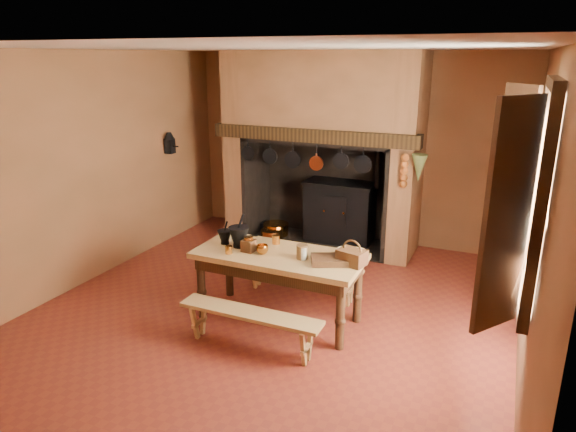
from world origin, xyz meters
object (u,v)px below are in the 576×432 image
at_px(bench_front, 250,321).
at_px(mixing_bowl, 350,255).
at_px(wicker_basket, 352,256).
at_px(coffee_grinder, 249,245).
at_px(iron_range, 340,211).
at_px(work_table, 279,264).

bearing_deg(bench_front, mixing_bowl, 48.98).
relative_size(bench_front, wicker_basket, 4.66).
relative_size(coffee_grinder, mixing_bowl, 0.65).
distance_m(coffee_grinder, mixing_bowl, 1.06).
height_order(iron_range, coffee_grinder, iron_range).
xyz_separation_m(coffee_grinder, wicker_basket, (1.09, 0.10, 0.01)).
height_order(coffee_grinder, mixing_bowl, coffee_grinder).
distance_m(bench_front, coffee_grinder, 0.85).
bearing_deg(coffee_grinder, bench_front, -58.03).
bearing_deg(work_table, mixing_bowl, 13.44).
relative_size(bench_front, coffee_grinder, 7.28).
distance_m(iron_range, wicker_basket, 2.75).
bearing_deg(work_table, coffee_grinder, -166.20).
relative_size(iron_range, mixing_bowl, 5.30).
height_order(bench_front, coffee_grinder, coffee_grinder).
distance_m(work_table, coffee_grinder, 0.38).
distance_m(work_table, wicker_basket, 0.81).
bearing_deg(work_table, bench_front, -90.00).
bearing_deg(mixing_bowl, work_table, -166.56).
distance_m(coffee_grinder, wicker_basket, 1.10).
bearing_deg(wicker_basket, iron_range, 124.94).
xyz_separation_m(work_table, bench_front, (-0.00, -0.65, -0.34)).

